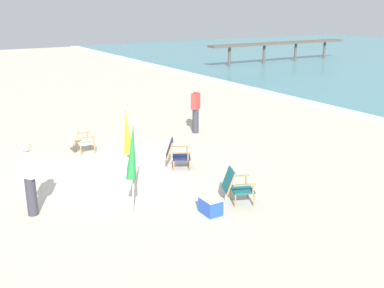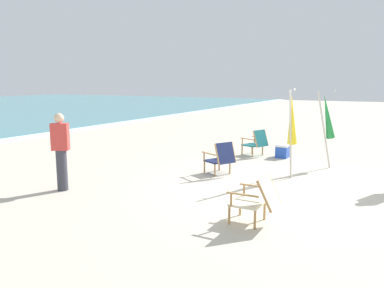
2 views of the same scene
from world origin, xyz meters
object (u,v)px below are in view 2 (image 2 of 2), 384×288
(beach_chair_far_center, at_px, (221,157))
(umbrella_furled_yellow, at_px, (292,120))
(umbrella_furled_green, at_px, (327,117))
(person_near_chairs, at_px, (61,151))
(cooler_box, at_px, (283,151))
(beach_chair_front_right, at_px, (257,198))
(beach_chair_front_left, at_px, (256,142))

(beach_chair_far_center, xyz_separation_m, umbrella_furled_yellow, (0.42, -1.59, 0.95))
(umbrella_furled_green, relative_size, person_near_chairs, 1.27)
(beach_chair_far_center, bearing_deg, cooler_box, -14.77)
(person_near_chairs, distance_m, cooler_box, 6.54)
(beach_chair_front_right, xyz_separation_m, cooler_box, (5.56, 1.09, -0.22))
(beach_chair_far_center, relative_size, cooler_box, 1.76)
(umbrella_furled_green, xyz_separation_m, person_near_chairs, (-4.78, 4.50, -0.52))
(beach_chair_front_left, bearing_deg, person_near_chairs, 157.13)
(umbrella_furled_green, bearing_deg, beach_chair_front_right, 176.59)
(umbrella_furled_yellow, height_order, umbrella_furled_green, umbrella_furled_yellow)
(beach_chair_front_right, xyz_separation_m, beach_chair_front_left, (5.39, 1.89, 0.01))
(person_near_chairs, bearing_deg, cooler_box, -28.74)
(beach_chair_far_center, distance_m, umbrella_furled_yellow, 1.90)
(beach_chair_far_center, bearing_deg, umbrella_furled_yellow, -75.33)
(beach_chair_front_left, height_order, beach_chair_far_center, beach_chair_far_center)
(beach_chair_far_center, xyz_separation_m, umbrella_furled_green, (1.95, -2.13, 0.92))
(umbrella_furled_green, xyz_separation_m, cooler_box, (0.93, 1.37, -1.15))
(umbrella_furled_yellow, relative_size, person_near_chairs, 1.30)
(beach_chair_front_right, relative_size, beach_chair_front_left, 0.95)
(beach_chair_front_right, height_order, umbrella_furled_yellow, umbrella_furled_yellow)
(beach_chair_far_center, relative_size, person_near_chairs, 0.53)
(beach_chair_front_left, xyz_separation_m, person_near_chairs, (-5.54, 2.34, 0.41))
(beach_chair_front_right, distance_m, umbrella_furled_green, 4.73)
(beach_chair_front_right, bearing_deg, umbrella_furled_green, -3.41)
(beach_chair_front_right, height_order, beach_chair_far_center, beach_chair_far_center)
(beach_chair_far_center, xyz_separation_m, person_near_chairs, (-2.83, 2.37, 0.41))
(person_near_chairs, height_order, cooler_box, person_near_chairs)
(person_near_chairs, bearing_deg, beach_chair_front_left, -22.87)
(beach_chair_front_left, bearing_deg, beach_chair_far_center, -179.28)
(beach_chair_far_center, distance_m, cooler_box, 2.98)
(beach_chair_far_center, bearing_deg, umbrella_furled_green, -47.51)
(beach_chair_front_left, relative_size, umbrella_furled_green, 0.40)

